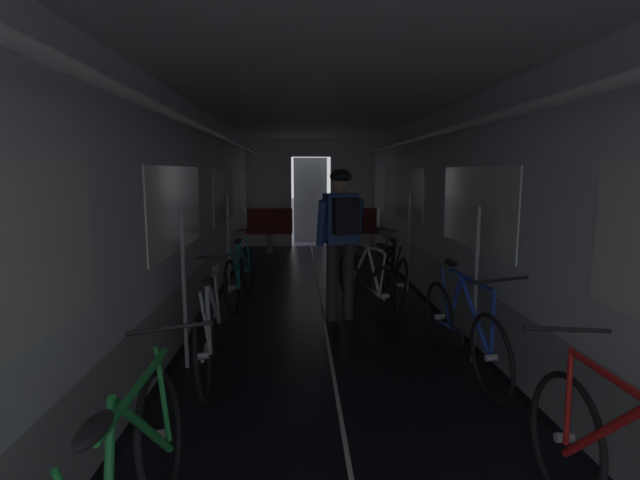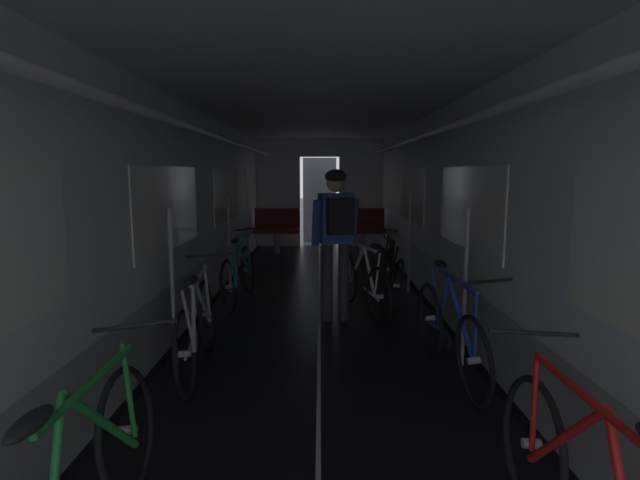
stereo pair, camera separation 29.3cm
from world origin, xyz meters
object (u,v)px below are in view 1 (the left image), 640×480
object	(u,v)px
bench_seat_far_right	(355,226)
bicycle_teal	(240,275)
bicycle_black	(393,273)
person_cyclist_aisle	(341,228)
bicycle_white_in_aisle	(366,282)
bicycle_blue	(462,329)
bicycle_silver	(210,328)
bench_seat_far_left	(270,226)

from	to	relation	value
bench_seat_far_right	bicycle_teal	distance (m)	4.39
bench_seat_far_right	bicycle_teal	bearing A→B (deg)	-116.29
bench_seat_far_right	bicycle_black	world-z (taller)	bicycle_black
person_cyclist_aisle	bicycle_white_in_aisle	distance (m)	0.81
bicycle_teal	bicycle_blue	xyz separation A→B (m)	(2.14, -2.25, 0.00)
bicycle_silver	bicycle_blue	distance (m)	2.14
bicycle_teal	bicycle_blue	size ratio (longest dim) A/B	1.00
bench_seat_far_right	bicycle_black	bearing A→B (deg)	-89.18
bench_seat_far_left	bicycle_silver	distance (m)	6.07
bicycle_white_in_aisle	bicycle_silver	bearing A→B (deg)	-133.54
bicycle_teal	bench_seat_far_left	bearing A→B (deg)	87.95
bicycle_black	bicycle_blue	distance (m)	2.31
bicycle_silver	bicycle_black	distance (m)	2.97
bicycle_teal	bicycle_white_in_aisle	distance (m)	1.64
person_cyclist_aisle	bicycle_white_in_aisle	xyz separation A→B (m)	(0.33, 0.27, -0.69)
person_cyclist_aisle	bicycle_white_in_aisle	bearing A→B (deg)	39.42
bicycle_white_in_aisle	bicycle_blue	bearing A→B (deg)	-71.95
person_cyclist_aisle	bicycle_silver	bearing A→B (deg)	-131.94
bench_seat_far_left	bicycle_black	distance (m)	4.30
bench_seat_far_left	bicycle_silver	xyz separation A→B (m)	(-0.14, -6.06, -0.18)
bicycle_black	person_cyclist_aisle	size ratio (longest dim) A/B	0.98
bicycle_teal	bench_seat_far_right	bearing A→B (deg)	63.71
bench_seat_far_right	bicycle_white_in_aisle	bearing A→B (deg)	-94.90
bench_seat_far_left	bicycle_silver	bearing A→B (deg)	-91.35
person_cyclist_aisle	bench_seat_far_right	bearing A→B (deg)	81.45
bicycle_silver	bicycle_white_in_aisle	size ratio (longest dim) A/B	1.04
bicycle_blue	person_cyclist_aisle	world-z (taller)	person_cyclist_aisle
bench_seat_far_left	bicycle_white_in_aisle	size ratio (longest dim) A/B	0.60
bench_seat_far_left	bench_seat_far_right	world-z (taller)	same
bicycle_silver	bench_seat_far_left	bearing A→B (deg)	88.65
bicycle_black	bicycle_silver	bearing A→B (deg)	-132.35
bench_seat_far_left	person_cyclist_aisle	distance (m)	4.84
bicycle_white_in_aisle	bench_seat_far_right	bearing A→B (deg)	85.10
bench_seat_far_left	person_cyclist_aisle	bearing A→B (deg)	-76.85
bench_seat_far_left	bench_seat_far_right	distance (m)	1.80
bicycle_white_in_aisle	person_cyclist_aisle	bearing A→B (deg)	-140.58
bench_seat_far_left	bicycle_teal	distance (m)	3.94
bench_seat_far_left	bicycle_white_in_aisle	world-z (taller)	bench_seat_far_left
bicycle_blue	bicycle_white_in_aisle	distance (m)	1.85
bench_seat_far_left	bicycle_blue	xyz separation A→B (m)	(1.99, -6.18, -0.18)
bicycle_black	bicycle_blue	bearing A→B (deg)	-86.55
person_cyclist_aisle	bicycle_white_in_aisle	size ratio (longest dim) A/B	1.06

